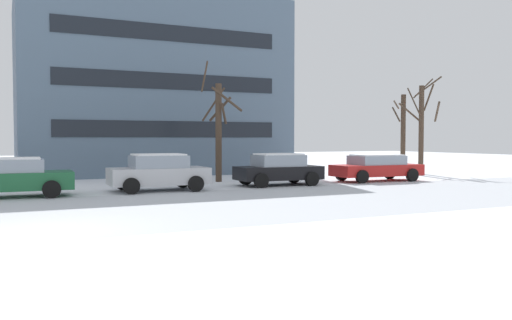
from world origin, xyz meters
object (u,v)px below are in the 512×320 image
parked_car_black (278,169)px  parked_car_red (377,167)px  parked_car_green (7,177)px  parked_car_silver (159,172)px

parked_car_black → parked_car_red: (5.58, 0.07, -0.04)m
parked_car_black → parked_car_green: bearing=-178.7°
parked_car_green → parked_car_red: size_ratio=0.99×
parked_car_green → parked_car_silver: size_ratio=1.14×
parked_car_green → parked_car_black: parked_car_black is taller
parked_car_black → parked_car_silver: bearing=-178.3°
parked_car_green → parked_car_silver: parked_car_silver is taller
parked_car_green → parked_car_black: size_ratio=1.17×
parked_car_black → parked_car_red: bearing=0.7°
parked_car_green → parked_car_red: (16.74, 0.32, -0.05)m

